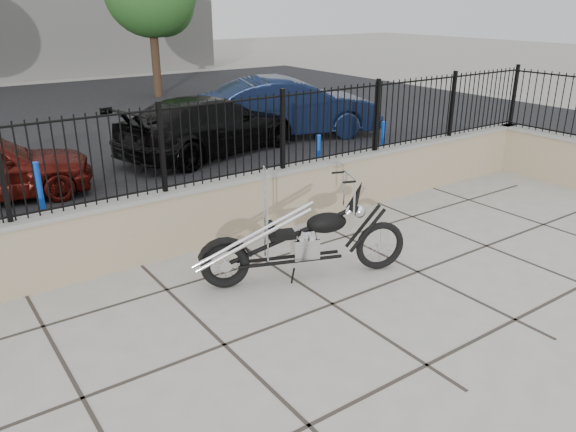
# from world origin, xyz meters

# --- Properties ---
(ground_plane) EXTENTS (90.00, 90.00, 0.00)m
(ground_plane) POSITION_xyz_m (0.00, 0.00, 0.00)
(ground_plane) COLOR #99968E
(ground_plane) RESTS_ON ground
(parking_lot) EXTENTS (30.00, 30.00, 0.00)m
(parking_lot) POSITION_xyz_m (0.00, 12.50, 0.00)
(parking_lot) COLOR black
(parking_lot) RESTS_ON ground
(retaining_wall) EXTENTS (14.00, 0.36, 0.96)m
(retaining_wall) POSITION_xyz_m (0.00, 2.50, 0.48)
(retaining_wall) COLOR gray
(retaining_wall) RESTS_ON ground_plane
(wall_return) EXTENTS (0.36, 2.50, 0.96)m
(wall_return) POSITION_xyz_m (6.85, 1.30, 0.48)
(wall_return) COLOR gray
(wall_return) RESTS_ON ground_plane
(iron_fence) EXTENTS (14.00, 0.08, 1.20)m
(iron_fence) POSITION_xyz_m (0.00, 2.50, 1.56)
(iron_fence) COLOR black
(iron_fence) RESTS_ON retaining_wall
(fence_return) EXTENTS (0.08, 2.30, 1.20)m
(fence_return) POSITION_xyz_m (6.85, 1.30, 1.56)
(fence_return) COLOR black
(fence_return) RESTS_ON wall_return
(chopper_motorcycle) EXTENTS (2.63, 1.37, 1.58)m
(chopper_motorcycle) POSITION_xyz_m (0.10, 0.77, 0.79)
(chopper_motorcycle) COLOR black
(chopper_motorcycle) RESTS_ON ground_plane
(car_black) EXTENTS (5.10, 3.08, 1.38)m
(car_black) POSITION_xyz_m (2.20, 7.28, 0.69)
(car_black) COLOR black
(car_black) RESTS_ON parking_lot
(car_blue) EXTENTS (5.06, 3.12, 1.57)m
(car_blue) POSITION_xyz_m (4.78, 7.67, 0.79)
(car_blue) COLOR black
(car_blue) RESTS_ON parking_lot
(bollard_a) EXTENTS (0.14, 0.14, 0.96)m
(bollard_a) POSITION_xyz_m (-2.15, 5.15, 0.48)
(bollard_a) COLOR #0D21C9
(bollard_a) RESTS_ON ground_plane
(bollard_b) EXTENTS (0.14, 0.14, 0.91)m
(bollard_b) POSITION_xyz_m (3.06, 4.20, 0.46)
(bollard_b) COLOR #0A54A4
(bollard_b) RESTS_ON ground_plane
(bollard_c) EXTENTS (0.13, 0.13, 0.87)m
(bollard_c) POSITION_xyz_m (5.25, 4.56, 0.43)
(bollard_c) COLOR #0B2CB3
(bollard_c) RESTS_ON ground_plane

